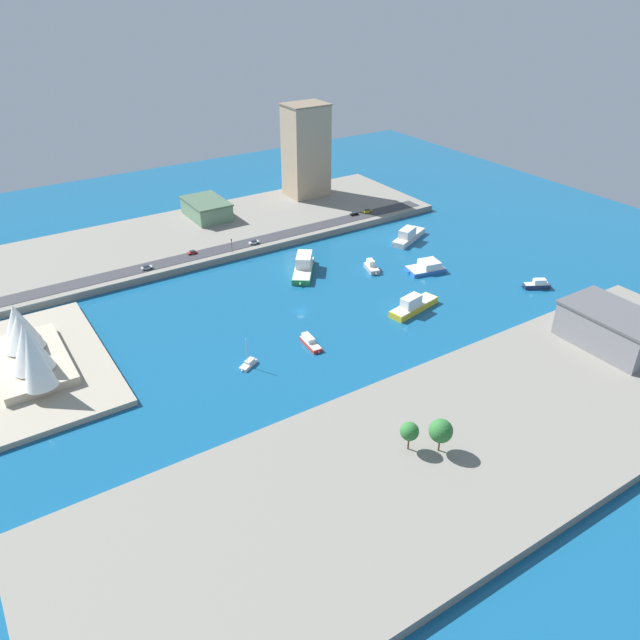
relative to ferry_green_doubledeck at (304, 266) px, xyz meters
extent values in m
plane|color=#145684|center=(-29.66, 19.62, -2.81)|extent=(440.00, 440.00, 0.00)
cube|color=gray|center=(-122.06, 19.62, -1.27)|extent=(70.00, 240.00, 3.07)
cube|color=gray|center=(62.73, 19.62, -1.27)|extent=(70.00, 240.00, 3.07)
cube|color=#A89E89|center=(-15.41, 116.58, -1.81)|extent=(75.29, 47.14, 2.00)
cube|color=#38383D|center=(36.04, 19.62, 0.34)|extent=(9.28, 228.00, 0.15)
cube|color=#2D8C4C|center=(-1.13, 0.85, -1.58)|extent=(24.60, 21.20, 2.46)
cone|color=#2D8C4C|center=(-11.62, 8.73, -1.58)|extent=(3.10, 3.10, 2.21)
cube|color=white|center=(1.86, -1.39, 2.10)|extent=(13.17, 12.17, 4.91)
cube|color=beige|center=(-1.13, 0.85, -0.30)|extent=(23.62, 20.35, 0.10)
cube|color=white|center=(-52.57, 54.42, -2.32)|extent=(6.20, 7.82, 0.99)
cone|color=white|center=(-54.55, 57.83, -2.32)|extent=(1.22, 1.22, 0.89)
cube|color=white|center=(-52.08, 53.57, -1.34)|extent=(3.63, 4.23, 0.97)
cube|color=beige|center=(-52.57, 54.42, -1.77)|extent=(5.95, 7.51, 0.10)
cylinder|color=silver|center=(-52.75, 54.73, 3.29)|extent=(0.24, 0.24, 10.23)
cube|color=blue|center=(-28.58, -46.19, -1.98)|extent=(12.79, 17.86, 1.67)
cone|color=blue|center=(-26.87, -37.79, -1.98)|extent=(1.77, 1.77, 1.50)
cube|color=white|center=(-28.95, -48.02, 0.31)|extent=(9.49, 9.37, 2.90)
cube|color=beige|center=(-28.58, -46.19, -1.09)|extent=(12.28, 17.14, 0.10)
cube|color=silver|center=(2.68, -62.84, -1.45)|extent=(16.37, 25.54, 2.72)
cone|color=silver|center=(8.26, -74.93, -1.45)|extent=(3.25, 3.25, 2.45)
cube|color=white|center=(1.66, -60.64, 1.97)|extent=(8.77, 11.04, 4.11)
cube|color=beige|center=(2.68, -62.84, -0.04)|extent=(15.71, 24.52, 0.10)
cube|color=yellow|center=(-53.10, -18.64, -1.53)|extent=(11.04, 24.34, 2.57)
cone|color=yellow|center=(-50.55, -30.84, -1.53)|extent=(2.73, 2.73, 2.31)
cube|color=white|center=(-53.54, -16.52, 1.86)|extent=(6.02, 9.35, 4.21)
cube|color=beige|center=(-53.10, -18.64, -0.19)|extent=(10.60, 23.37, 0.10)
cube|color=#999EA3|center=(-15.14, -26.41, -1.87)|extent=(10.94, 6.99, 1.89)
cone|color=#999EA3|center=(-20.49, -24.81, -1.87)|extent=(2.12, 2.12, 1.70)
cube|color=white|center=(-13.57, -26.88, 0.32)|extent=(5.20, 3.79, 2.49)
cube|color=beige|center=(-15.14, -26.41, -0.87)|extent=(10.50, 6.71, 0.10)
cube|color=#1E284C|center=(-66.69, -74.68, -1.85)|extent=(8.44, 11.14, 1.92)
cone|color=#1E284C|center=(-63.75, -69.54, -1.85)|extent=(2.36, 2.36, 1.73)
cube|color=white|center=(-67.17, -75.51, 0.21)|extent=(4.84, 5.69, 2.21)
cube|color=beige|center=(-66.69, -74.68, -0.84)|extent=(8.11, 10.69, 0.10)
cube|color=red|center=(-53.22, 29.64, -2.12)|extent=(11.65, 4.53, 1.39)
cone|color=red|center=(-59.27, 30.14, -2.12)|extent=(1.35, 1.35, 1.25)
cube|color=white|center=(-51.23, 29.48, -0.62)|extent=(6.33, 3.10, 1.62)
cube|color=beige|center=(-53.22, 29.64, -1.38)|extent=(11.18, 4.35, 0.10)
cube|color=gray|center=(-113.11, -56.01, 6.47)|extent=(32.10, 20.57, 12.41)
cube|color=#59595C|center=(-113.11, -56.01, 13.08)|extent=(33.39, 21.39, 0.80)
cube|color=slate|center=(78.94, 11.35, 4.41)|extent=(27.00, 18.08, 8.30)
cube|color=#47624A|center=(78.94, 11.35, 8.96)|extent=(28.08, 18.80, 0.80)
cube|color=tan|center=(81.53, -51.87, 25.16)|extent=(17.67, 22.41, 49.79)
cube|color=#7C6B55|center=(81.53, -51.87, 50.45)|extent=(18.38, 23.31, 0.80)
cylinder|color=black|center=(37.60, 38.19, 0.73)|extent=(0.26, 0.64, 0.64)
cylinder|color=black|center=(39.38, 38.22, 0.73)|extent=(0.26, 0.64, 0.64)
cylinder|color=black|center=(37.66, 35.21, 0.73)|extent=(0.26, 0.64, 0.64)
cylinder|color=black|center=(39.44, 35.25, 0.73)|extent=(0.26, 0.64, 0.64)
cube|color=red|center=(38.52, 36.72, 0.99)|extent=(2.06, 4.29, 0.72)
cube|color=#262D38|center=(38.52, 36.50, 1.62)|extent=(1.79, 2.42, 0.53)
cylinder|color=black|center=(38.04, -53.63, 0.73)|extent=(0.26, 0.64, 0.64)
cylinder|color=black|center=(39.67, -53.66, 0.73)|extent=(0.26, 0.64, 0.64)
cylinder|color=black|center=(37.98, -56.85, 0.73)|extent=(0.26, 0.64, 0.64)
cylinder|color=black|center=(39.60, -56.88, 0.73)|extent=(0.26, 0.64, 0.64)
cube|color=black|center=(38.82, -55.26, 1.00)|extent=(1.91, 4.64, 0.73)
cube|color=#262D38|center=(38.82, -55.49, 1.63)|extent=(1.66, 2.61, 0.54)
cylinder|color=black|center=(37.23, -61.62, 0.73)|extent=(0.27, 0.65, 0.64)
cylinder|color=black|center=(38.97, -61.56, 0.73)|extent=(0.27, 0.65, 0.64)
cylinder|color=black|center=(37.35, -65.22, 0.73)|extent=(0.27, 0.65, 0.64)
cylinder|color=black|center=(39.08, -65.16, 0.73)|extent=(0.27, 0.65, 0.64)
cube|color=yellow|center=(38.16, -63.39, 1.08)|extent=(2.10, 5.21, 0.90)
cube|color=#262D38|center=(38.16, -63.65, 1.81)|extent=(1.80, 2.94, 0.56)
cylinder|color=black|center=(34.74, 58.03, 0.73)|extent=(0.25, 0.64, 0.64)
cylinder|color=black|center=(32.99, 58.05, 0.73)|extent=(0.25, 0.64, 0.64)
cylinder|color=black|center=(34.76, 61.34, 0.73)|extent=(0.25, 0.64, 0.64)
cylinder|color=black|center=(33.01, 61.35, 0.73)|extent=(0.25, 0.64, 0.64)
cube|color=#B7B7BC|center=(33.87, 59.69, 1.08)|extent=(1.99, 4.74, 0.89)
cube|color=#262D38|center=(33.88, 59.93, 1.83)|extent=(1.74, 2.66, 0.61)
cylinder|color=black|center=(34.19, 5.55, 0.73)|extent=(0.27, 0.65, 0.64)
cylinder|color=black|center=(32.58, 5.59, 0.73)|extent=(0.27, 0.65, 0.64)
cylinder|color=black|center=(34.27, 8.95, 0.73)|extent=(0.27, 0.65, 0.64)
cylinder|color=black|center=(32.66, 8.99, 0.73)|extent=(0.27, 0.65, 0.64)
cube|color=white|center=(33.42, 7.27, 1.08)|extent=(1.93, 4.91, 0.89)
cube|color=#262D38|center=(33.43, 7.51, 1.85)|extent=(1.66, 2.76, 0.65)
cylinder|color=black|center=(30.53, 20.16, 3.01)|extent=(0.18, 0.18, 5.50)
cube|color=black|center=(30.53, 20.16, 6.26)|extent=(0.36, 0.36, 1.00)
sphere|color=red|center=(30.53, 20.16, 6.61)|extent=(0.24, 0.24, 0.24)
sphere|color=yellow|center=(30.53, 20.16, 6.26)|extent=(0.24, 0.24, 0.24)
sphere|color=green|center=(30.53, 20.16, 5.91)|extent=(0.24, 0.24, 0.24)
cube|color=#BCAD93|center=(-15.41, 116.58, 0.69)|extent=(39.92, 22.52, 3.00)
cone|color=white|center=(-33.37, 116.58, 11.99)|extent=(12.81, 9.86, 20.90)
cone|color=white|center=(-22.14, 116.58, 10.23)|extent=(14.55, 13.06, 17.26)
cone|color=white|center=(-15.41, 116.58, 7.96)|extent=(10.47, 9.06, 12.61)
cone|color=white|center=(-7.47, 116.58, 8.40)|extent=(14.69, 13.27, 13.95)
cone|color=white|center=(-0.63, 116.58, 8.69)|extent=(13.03, 11.69, 14.20)
cylinder|color=brown|center=(-121.48, 30.89, 2.40)|extent=(0.50, 0.50, 4.28)
sphere|color=#2D7233|center=(-121.48, 30.89, 7.19)|extent=(6.61, 6.61, 6.61)
cylinder|color=brown|center=(-116.48, 37.58, 2.34)|extent=(0.50, 0.50, 4.16)
sphere|color=#2D7233|center=(-116.48, 37.58, 6.51)|extent=(5.21, 5.21, 5.21)
camera|label=1|loc=(-210.61, 127.15, 116.19)|focal=34.34mm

